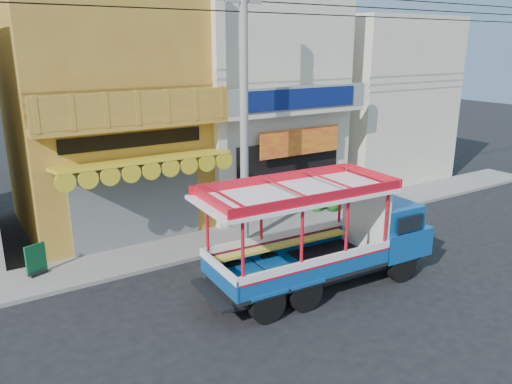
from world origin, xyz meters
TOP-DOWN VIEW (x-y plane):
  - ground at (0.00, 0.00)m, footprint 90.00×90.00m
  - sidewalk at (0.00, 4.00)m, footprint 30.00×2.00m
  - shophouse_left at (-4.00, 7.96)m, footprint 6.00×7.50m
  - shophouse_right at (2.00, 7.96)m, footprint 6.00×6.75m
  - party_pilaster at (-1.00, 4.85)m, footprint 0.35×0.30m
  - filler_building_right at (9.00, 8.00)m, footprint 6.00×6.00m
  - utility_pole at (-0.85, 3.30)m, footprint 28.00×0.26m
  - songthaew_truck at (-0.39, -0.39)m, footprint 6.67×2.48m
  - green_sign at (-7.27, 4.32)m, footprint 0.58×0.43m
  - potted_plant_a at (3.04, 4.52)m, footprint 1.10×1.09m
  - potted_plant_c at (3.58, 4.18)m, footprint 0.84×0.84m

SIDE VIEW (x-z plane):
  - ground at x=0.00m, z-range 0.00..0.00m
  - sidewalk at x=0.00m, z-range 0.00..0.12m
  - green_sign at x=-7.27m, z-range 0.05..0.95m
  - potted_plant_a at x=3.04m, z-range 0.12..1.04m
  - potted_plant_c at x=3.58m, z-range 0.12..1.20m
  - songthaew_truck at x=-0.39m, z-range -0.06..3.01m
  - filler_building_right at x=9.00m, z-range 0.00..7.60m
  - party_pilaster at x=-1.00m, z-range 0.00..8.00m
  - shophouse_right at x=2.00m, z-range -0.01..8.23m
  - shophouse_left at x=-4.00m, z-range -0.01..8.23m
  - utility_pole at x=-0.85m, z-range 0.53..9.53m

